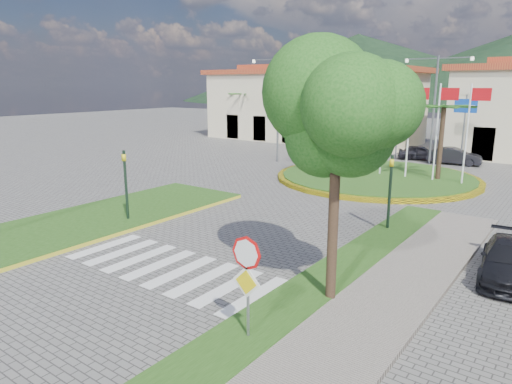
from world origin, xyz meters
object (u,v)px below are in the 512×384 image
Objects in this scene: car_dark_a at (420,153)px; car_dark_b at (454,156)px; stop_sign at (247,272)px; car_side_right at (510,261)px; deciduous_tree at (338,115)px; roundabout_island at (377,177)px; white_van at (315,137)px.

car_dark_b reaches higher than car_dark_a.
car_dark_a is at bearing 99.72° from stop_sign.
car_side_right is at bearing -169.04° from car_dark_b.
deciduous_tree is 7.60m from car_side_right.
roundabout_island reaches higher than stop_sign.
stop_sign is 0.77× the size of car_dark_a.
white_van is 1.30× the size of car_dark_a.
deciduous_tree is 1.76× the size of car_dark_b.
car_side_right is (9.26, -12.26, 0.41)m from roundabout_island.
roundabout_island is 18.75m from white_van.
car_dark_a is at bearing 90.97° from roundabout_island.
deciduous_tree is at bearing 78.82° from stop_sign.
deciduous_tree is at bearing 172.22° from car_dark_a.
white_van is (-17.25, 34.13, -1.17)m from stop_sign.
car_dark_a is (12.20, -4.62, -0.04)m from white_van.
roundabout_island is 20.69m from stop_sign.
deciduous_tree is at bearing -127.49° from white_van.
car_dark_b is (14.94, -5.25, 0.01)m from white_van.
deciduous_tree is 1.51× the size of white_van.
stop_sign reaches higher than car_side_right.
car_dark_a is 23.69m from car_side_right.
deciduous_tree is 26.40m from car_dark_b.
white_van is 15.83m from car_dark_b.
car_side_right is at bearing 60.67° from stop_sign.
deciduous_tree is (0.60, 3.04, 3.38)m from stop_sign.
roundabout_island is at bearing 157.12° from car_dark_b.
car_side_right is (3.77, 4.74, -4.59)m from deciduous_tree.
roundabout_island is 4.79× the size of stop_sign.
car_dark_b is at bearing 96.44° from deciduous_tree.
roundabout_island is 9.48m from car_dark_a.
stop_sign reaches higher than car_dark_b.
white_van is 1.11× the size of car_side_right.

